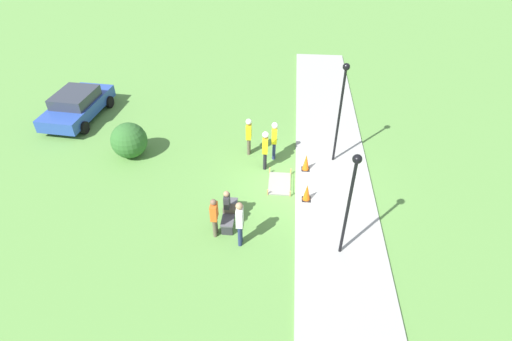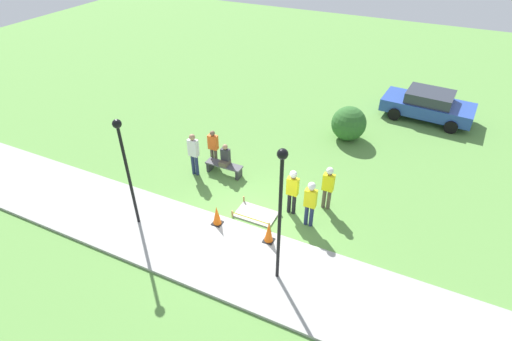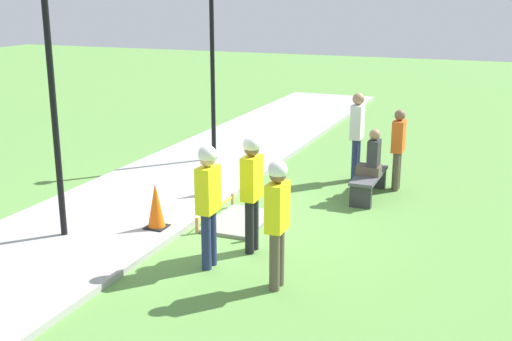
% 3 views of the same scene
% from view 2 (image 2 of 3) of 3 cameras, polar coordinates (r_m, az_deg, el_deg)
% --- Properties ---
extents(ground_plane, '(60.00, 60.00, 0.00)m').
position_cam_2_polar(ground_plane, '(13.88, -1.10, -7.99)').
color(ground_plane, '#5B8E42').
extents(sidewalk, '(28.00, 3.08, 0.10)m').
position_cam_2_polar(sidewalk, '(12.90, -4.22, -12.01)').
color(sidewalk, '#9E9E99').
rests_on(sidewalk, ground_plane).
extents(wet_concrete_patch, '(1.48, 0.94, 0.27)m').
position_cam_2_polar(wet_concrete_patch, '(14.30, 0.00, -6.27)').
color(wet_concrete_patch, gray).
rests_on(wet_concrete_patch, ground_plane).
extents(traffic_cone_near_patch, '(0.34, 0.34, 0.74)m').
position_cam_2_polar(traffic_cone_near_patch, '(13.67, -5.62, -6.38)').
color(traffic_cone_near_patch, black).
rests_on(traffic_cone_near_patch, sidewalk).
extents(traffic_cone_far_patch, '(0.34, 0.34, 0.76)m').
position_cam_2_polar(traffic_cone_far_patch, '(12.99, 1.83, -8.80)').
color(traffic_cone_far_patch, black).
rests_on(traffic_cone_far_patch, sidewalk).
extents(park_bench, '(1.53, 0.44, 0.47)m').
position_cam_2_polar(park_bench, '(16.19, -4.58, 0.49)').
color(park_bench, '#2D2D33').
rests_on(park_bench, ground_plane).
extents(person_seated_on_bench, '(0.36, 0.44, 0.89)m').
position_cam_2_polar(person_seated_on_bench, '(15.93, -4.43, 2.01)').
color(person_seated_on_bench, brown).
rests_on(person_seated_on_bench, park_bench).
extents(worker_supervisor, '(0.40, 0.26, 1.81)m').
position_cam_2_polar(worker_supervisor, '(13.80, 5.24, -2.55)').
color(worker_supervisor, black).
rests_on(worker_supervisor, ground_plane).
extents(worker_assistant, '(0.40, 0.26, 1.77)m').
position_cam_2_polar(worker_assistant, '(14.20, 10.28, -1.97)').
color(worker_assistant, brown).
rests_on(worker_assistant, ground_plane).
extents(worker_trainee, '(0.40, 0.26, 1.81)m').
position_cam_2_polar(worker_trainee, '(13.36, 7.78, -4.23)').
color(worker_trainee, navy).
rests_on(worker_trainee, ground_plane).
extents(bystander_in_orange_shirt, '(0.40, 0.22, 1.62)m').
position_cam_2_polar(bystander_in_orange_shirt, '(16.47, -6.13, 3.49)').
color(bystander_in_orange_shirt, brown).
rests_on(bystander_in_orange_shirt, ground_plane).
extents(bystander_in_gray_shirt, '(0.40, 0.24, 1.85)m').
position_cam_2_polar(bystander_in_gray_shirt, '(15.91, -8.91, 2.65)').
color(bystander_in_gray_shirt, navy).
rests_on(bystander_in_gray_shirt, ground_plane).
extents(lamppost_near, '(0.28, 0.28, 4.43)m').
position_cam_2_polar(lamppost_near, '(10.27, 3.51, -4.42)').
color(lamppost_near, black).
rests_on(lamppost_near, sidewalk).
extents(lamppost_far, '(0.28, 0.28, 3.95)m').
position_cam_2_polar(lamppost_far, '(12.99, -18.23, 1.57)').
color(lamppost_far, black).
rests_on(lamppost_far, sidewalk).
extents(parked_car_blue, '(4.46, 2.48, 1.43)m').
position_cam_2_polar(parked_car_blue, '(21.95, 23.35, 8.64)').
color(parked_car_blue, '#28479E').
rests_on(parked_car_blue, ground_plane).
extents(shrub_rounded_near, '(1.58, 1.58, 1.58)m').
position_cam_2_polar(shrub_rounded_near, '(18.80, 13.11, 6.56)').
color(shrub_rounded_near, '#2D6028').
rests_on(shrub_rounded_near, ground_plane).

